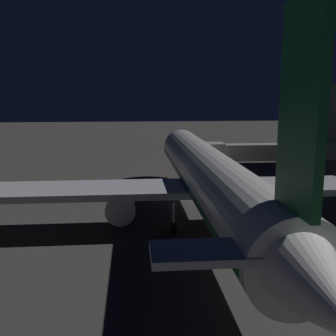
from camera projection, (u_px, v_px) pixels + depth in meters
ground_plane at (192, 198)px, 57.25m from camera, size 320.00×320.00×0.00m
airliner_at_gate at (211, 180)px, 43.27m from camera, size 59.65×59.11×19.45m
jet_bridge at (272, 152)px, 62.80m from camera, size 25.59×3.40×7.22m
apron_floodlight_mast at (318, 116)px, 72.94m from camera, size 2.90×0.50×18.43m
traffic_cone_nose_port at (192, 175)px, 72.12m from camera, size 0.36×0.36×0.55m
traffic_cone_nose_starboard at (167, 175)px, 71.72m from camera, size 0.36×0.36×0.55m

